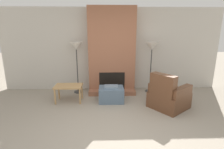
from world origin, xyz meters
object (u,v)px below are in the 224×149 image
object	(u,v)px
armchair	(168,97)
side_table	(69,88)
ottoman	(111,94)
floor_lamp_right	(152,48)
floor_lamp_left	(76,48)

from	to	relation	value
armchair	side_table	world-z (taller)	armchair
ottoman	floor_lamp_right	world-z (taller)	floor_lamp_right
armchair	floor_lamp_right	size ratio (longest dim) A/B	0.72
armchair	floor_lamp_left	distance (m)	2.94
armchair	floor_lamp_right	distance (m)	1.65
armchair	floor_lamp_right	bearing A→B (deg)	-31.18
floor_lamp_left	armchair	bearing A→B (deg)	-26.89
floor_lamp_right	floor_lamp_left	bearing A→B (deg)	180.00
armchair	side_table	size ratio (longest dim) A/B	1.54
floor_lamp_left	floor_lamp_right	bearing A→B (deg)	0.00
side_table	floor_lamp_left	xyz separation A→B (m)	(0.14, 0.72, 0.99)
ottoman	floor_lamp_right	distance (m)	1.88
ottoman	armchair	distance (m)	1.49
side_table	ottoman	bearing A→B (deg)	-1.43
side_table	floor_lamp_right	distance (m)	2.71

